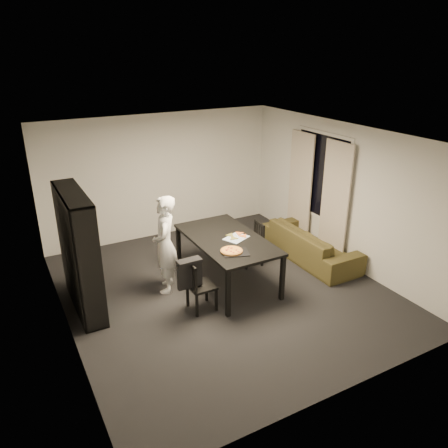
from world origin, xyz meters
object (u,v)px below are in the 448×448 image
dining_table (227,242)px  chair_right (255,241)px  baking_tray (236,252)px  sofa (311,244)px  chair_left (197,283)px  pepperoni_pizza (232,251)px  bookshelf (79,252)px  person (165,244)px

dining_table → chair_right: bearing=24.4°
baking_tray → sofa: baking_tray is taller
dining_table → chair_left: chair_left is taller
sofa → baking_tray: bearing=106.0°
pepperoni_pizza → bookshelf: bearing=157.5°
bookshelf → chair_right: bearing=-0.3°
bookshelf → baking_tray: bookshelf is taller
chair_left → person: size_ratio=0.51×
chair_right → bookshelf: bearing=-86.0°
chair_left → pepperoni_pizza: (0.64, 0.05, 0.38)m
bookshelf → chair_left: (1.51, -0.94, -0.47)m
chair_left → chair_right: size_ratio=1.02×
baking_tray → sofa: 2.15m
baking_tray → pepperoni_pizza: size_ratio=1.14×
chair_right → sofa: 1.13m
chair_left → chair_right: 1.87m
sofa → pepperoni_pizza: bearing=104.5°
dining_table → person: size_ratio=1.20×
dining_table → chair_right: dining_table is taller
dining_table → person: 1.05m
pepperoni_pizza → sofa: size_ratio=0.16×
dining_table → chair_right: (0.79, 0.36, -0.29)m
chair_right → baking_tray: bearing=-41.5°
sofa → chair_right: bearing=72.0°
dining_table → person: (-1.01, 0.26, 0.07)m
bookshelf → pepperoni_pizza: (2.14, -0.89, -0.09)m
baking_tray → pepperoni_pizza: 0.07m
bookshelf → person: bearing=-4.9°
person → pepperoni_pizza: size_ratio=4.73×
dining_table → pepperoni_pizza: (-0.20, -0.51, 0.10)m
chair_right → baking_tray: size_ratio=2.05×
sofa → bookshelf: bearing=85.1°
chair_left → sofa: bearing=-78.7°
person → pepperoni_pizza: (0.81, -0.78, 0.03)m
dining_table → sofa: dining_table is taller
baking_tray → pepperoni_pizza: bearing=138.2°
chair_left → baking_tray: baking_tray is taller
chair_left → person: (-0.17, 0.82, 0.35)m
person → pepperoni_pizza: person is taller
chair_right → baking_tray: baking_tray is taller
chair_left → sofa: (2.69, 0.58, -0.17)m
dining_table → person: bearing=165.5°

